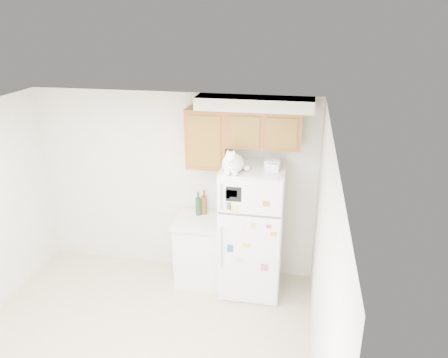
% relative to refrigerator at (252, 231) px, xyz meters
% --- Properties ---
extents(room_shell, '(3.84, 4.04, 2.52)m').
position_rel_refrigerator_xyz_m(room_shell, '(-0.99, -1.36, 0.82)').
color(room_shell, silver).
rests_on(room_shell, ground_plane).
extents(refrigerator, '(0.76, 0.78, 1.70)m').
position_rel_refrigerator_xyz_m(refrigerator, '(0.00, 0.00, 0.00)').
color(refrigerator, white).
rests_on(refrigerator, ground_plane).
extents(base_counter, '(0.64, 0.64, 0.92)m').
position_rel_refrigerator_xyz_m(base_counter, '(-0.69, 0.07, -0.39)').
color(base_counter, white).
rests_on(base_counter, ground_plane).
extents(cat, '(0.31, 0.46, 0.32)m').
position_rel_refrigerator_xyz_m(cat, '(-0.22, -0.22, 0.97)').
color(cat, white).
rests_on(cat, refrigerator).
extents(storage_box_back, '(0.18, 0.13, 0.10)m').
position_rel_refrigerator_xyz_m(storage_box_back, '(0.22, 0.03, 0.90)').
color(storage_box_back, white).
rests_on(storage_box_back, refrigerator).
extents(storage_box_front, '(0.16, 0.13, 0.09)m').
position_rel_refrigerator_xyz_m(storage_box_front, '(0.23, -0.06, 0.89)').
color(storage_box_front, white).
rests_on(storage_box_front, refrigerator).
extents(bottle_green, '(0.08, 0.08, 0.32)m').
position_rel_refrigerator_xyz_m(bottle_green, '(-0.74, 0.19, 0.23)').
color(bottle_green, '#19381E').
rests_on(bottle_green, base_counter).
extents(bottle_amber, '(0.08, 0.08, 0.34)m').
position_rel_refrigerator_xyz_m(bottle_amber, '(-0.67, 0.23, 0.24)').
color(bottle_amber, '#593814').
rests_on(bottle_amber, base_counter).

